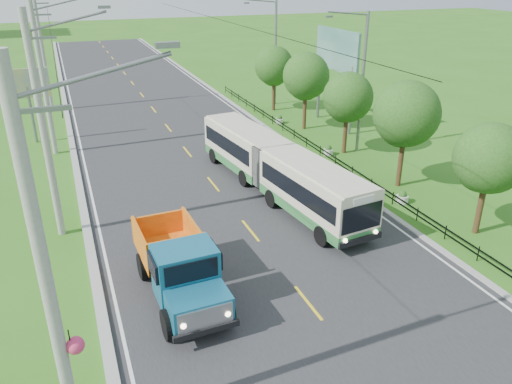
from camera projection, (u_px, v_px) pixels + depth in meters
ground at (308, 303)px, 18.48m from camera, size 240.00×240.00×0.00m
road at (180, 143)px, 35.46m from camera, size 14.00×120.00×0.02m
curb_left at (74, 155)px, 33.03m from camera, size 0.40×120.00×0.15m
curb_right at (273, 132)px, 37.84m from camera, size 0.30×120.00×0.10m
edge_line_left at (83, 154)px, 33.24m from camera, size 0.12×120.00×0.00m
edge_line_right at (267, 133)px, 37.68m from camera, size 0.12×120.00×0.00m
centre_dash at (308, 303)px, 18.47m from camera, size 0.12×2.20×0.00m
railing_right at (320, 152)px, 32.92m from camera, size 0.04×40.00×0.60m
pole_nearest at (49, 281)px, 11.16m from camera, size 3.51×0.44×10.00m
pole_near at (44, 129)px, 21.28m from camera, size 3.51×0.32×10.00m
pole_mid at (43, 77)px, 31.48m from camera, size 3.51×0.32×10.00m
pole_far at (43, 51)px, 41.67m from camera, size 3.51×0.32×10.00m
tree_second at (488, 161)px, 22.15m from camera, size 3.18×3.26×5.30m
tree_third at (405, 117)px, 27.06m from camera, size 3.60×3.62×6.00m
tree_fourth at (347, 100)px, 32.32m from camera, size 3.24×3.31×5.40m
tree_fifth at (306, 78)px, 37.31m from camera, size 3.48×3.52×5.80m
tree_back at (274, 68)px, 42.48m from camera, size 3.30×3.36×5.50m
streetlight_mid at (361, 79)px, 31.92m from camera, size 3.02×0.20×9.07m
streetlight_far at (274, 49)px, 43.82m from camera, size 3.02×0.20×9.07m
planter_near at (402, 198)px, 26.33m from camera, size 0.64×0.64×0.67m
planter_mid at (328, 151)px, 33.13m from camera, size 0.64×0.64×0.67m
planter_far at (279, 120)px, 39.92m from camera, size 0.64×0.64×0.67m
billboard_left at (27, 88)px, 34.11m from camera, size 3.00×0.20×5.20m
billboard_right at (337, 56)px, 37.39m from camera, size 0.24×6.00×7.30m
bus at (277, 166)px, 26.79m from camera, size 3.98×14.43×2.75m
dump_truck at (179, 264)px, 18.29m from camera, size 2.58×6.12×2.53m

